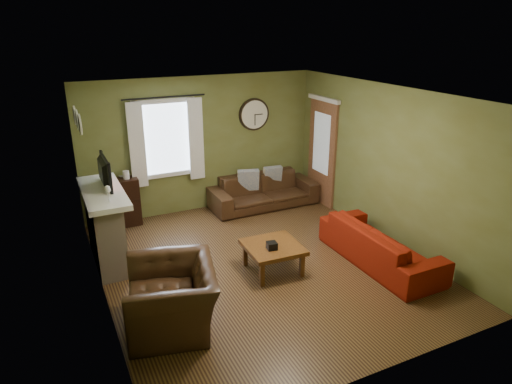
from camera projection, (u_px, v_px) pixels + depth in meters
name	position (u px, v px, depth m)	size (l,w,h in m)	color
floor	(261.00, 265.00, 7.03)	(4.60, 5.20, 0.00)	#49311B
ceiling	(262.00, 95.00, 6.12)	(4.60, 5.20, 0.00)	white
wall_left	(96.00, 213.00, 5.64)	(0.00, 5.20, 2.60)	#606933
wall_right	(387.00, 165.00, 7.51)	(0.00, 5.20, 2.60)	#606933
wall_back	(202.00, 145.00, 8.77)	(4.60, 0.00, 2.60)	#606933
wall_front	(382.00, 267.00, 4.38)	(4.60, 0.00, 2.60)	#606933
fireplace	(105.00, 229.00, 6.96)	(0.40, 1.40, 1.10)	tan
firebox	(120.00, 241.00, 7.12)	(0.04, 0.60, 0.55)	black
mantel	(103.00, 193.00, 6.76)	(0.58, 1.60, 0.08)	white
tv	(101.00, 176.00, 6.82)	(0.60, 0.08, 0.35)	black
tv_screen	(106.00, 172.00, 6.84)	(0.02, 0.62, 0.36)	#994C3F
medallion_left	(80.00, 125.00, 6.00)	(0.28, 0.28, 0.03)	white
medallion_mid	(77.00, 120.00, 6.29)	(0.28, 0.28, 0.03)	white
medallion_right	(75.00, 115.00, 6.59)	(0.28, 0.28, 0.03)	white
window_pane	(166.00, 139.00, 8.40)	(1.00, 0.02, 1.30)	silver
curtain_rod	(164.00, 97.00, 8.05)	(0.03, 0.03, 1.50)	black
curtain_left	(137.00, 146.00, 8.11)	(0.28, 0.04, 1.55)	white
curtain_right	(196.00, 139.00, 8.56)	(0.28, 0.04, 1.55)	white
wall_clock	(254.00, 115.00, 9.00)	(0.64, 0.06, 0.64)	white
door	(322.00, 153.00, 9.15)	(0.05, 0.90, 2.10)	brown
bookshelf	(118.00, 203.00, 8.24)	(0.74, 0.32, 0.88)	black
book	(117.00, 172.00, 8.27)	(0.18, 0.24, 0.02)	#573213
sofa_brown	(264.00, 191.00, 9.20)	(2.16, 0.84, 0.63)	#362113
pillow_left	(272.00, 176.00, 9.38)	(0.39, 0.12, 0.39)	#9298A7
pillow_right	(248.00, 180.00, 9.12)	(0.43, 0.13, 0.43)	#9298A7
sofa_red	(380.00, 244.00, 7.01)	(2.12, 0.83, 0.62)	#701306
armchair	(172.00, 297.00, 5.52)	(1.20, 1.05, 0.78)	#362113
coffee_table	(273.00, 258.00, 6.80)	(0.80, 0.80, 0.43)	#573213
tissue_box	(272.00, 251.00, 6.62)	(0.14, 0.14, 0.11)	black
wine_glass_a	(109.00, 195.00, 6.26)	(0.07, 0.07, 0.21)	white
wine_glass_b	(108.00, 193.00, 6.32)	(0.07, 0.07, 0.21)	white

